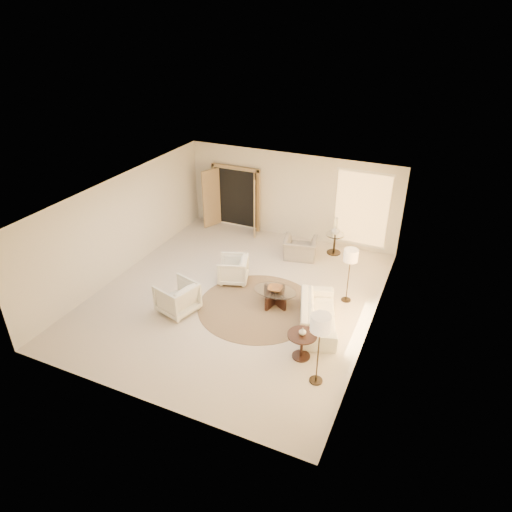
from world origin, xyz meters
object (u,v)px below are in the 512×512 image
at_px(bowl, 275,289).
at_px(coffee_table, 275,295).
at_px(sofa, 318,314).
at_px(armchair_left, 233,268).
at_px(side_table, 335,242).
at_px(side_vase, 336,230).
at_px(accent_chair, 300,245).
at_px(end_vase, 303,331).
at_px(armchair_right, 177,296).
at_px(floor_lamp_near, 351,258).
at_px(floor_lamp_far, 320,326).
at_px(end_table, 302,342).

bearing_deg(bowl, coffee_table, 0.00).
xyz_separation_m(sofa, armchair_left, (-2.74, 0.95, 0.10)).
height_order(side_table, side_vase, side_vase).
distance_m(accent_chair, side_vase, 1.18).
distance_m(sofa, side_table, 3.74).
relative_size(bowl, end_vase, 2.27).
relative_size(armchair_left, bowl, 2.14).
xyz_separation_m(coffee_table, end_vase, (1.29, -1.65, 0.43)).
bearing_deg(armchair_right, armchair_left, 177.07).
bearing_deg(floor_lamp_near, floor_lamp_far, -86.83).
relative_size(sofa, side_vase, 7.67).
xyz_separation_m(armchair_right, floor_lamp_near, (3.73, 2.18, 0.83)).
xyz_separation_m(accent_chair, side_vase, (0.87, 0.72, 0.35)).
bearing_deg(accent_chair, side_vase, -153.26).
xyz_separation_m(armchair_left, side_vase, (2.11, 2.74, 0.38)).
relative_size(accent_chair, bowl, 2.61).
relative_size(armchair_right, floor_lamp_near, 0.59).
relative_size(accent_chair, side_table, 1.51).
height_order(accent_chair, bowl, accent_chair).
xyz_separation_m(sofa, floor_lamp_near, (0.38, 1.29, 0.96)).
bearing_deg(side_table, end_table, -82.48).
height_order(floor_lamp_far, side_vase, floor_lamp_far).
xyz_separation_m(floor_lamp_near, end_vase, (-0.35, -2.55, -0.58)).
height_order(accent_chair, end_vase, accent_chair).
bearing_deg(end_table, floor_lamp_far, -47.97).
bearing_deg(armchair_left, bowl, 50.46).
height_order(armchair_left, accent_chair, accent_chair).
relative_size(armchair_left, side_vase, 2.94).
distance_m(side_table, side_vase, 0.39).
xyz_separation_m(side_table, bowl, (-0.64, -3.30, 0.06)).
relative_size(sofa, armchair_right, 2.38).
height_order(coffee_table, side_table, side_table).
relative_size(armchair_right, side_vase, 3.22).
height_order(floor_lamp_near, side_vase, floor_lamp_near).
relative_size(sofa, bowl, 5.58).
bearing_deg(end_vase, side_vase, 97.52).
height_order(sofa, end_table, sofa).
relative_size(end_vase, side_vase, 0.61).
relative_size(side_table, bowl, 1.73).
distance_m(end_table, side_vase, 5.01).
height_order(armchair_right, end_table, armchair_right).
bearing_deg(end_table, armchair_left, 141.41).
bearing_deg(coffee_table, end_table, -52.00).
distance_m(sofa, armchair_left, 2.90).
height_order(end_table, floor_lamp_near, floor_lamp_near).
bearing_deg(coffee_table, side_vase, 79.10).
height_order(sofa, end_vase, end_vase).
xyz_separation_m(armchair_left, armchair_right, (-0.62, -1.85, 0.04)).
bearing_deg(armchair_left, sofa, 52.10).
relative_size(armchair_left, end_vase, 4.84).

